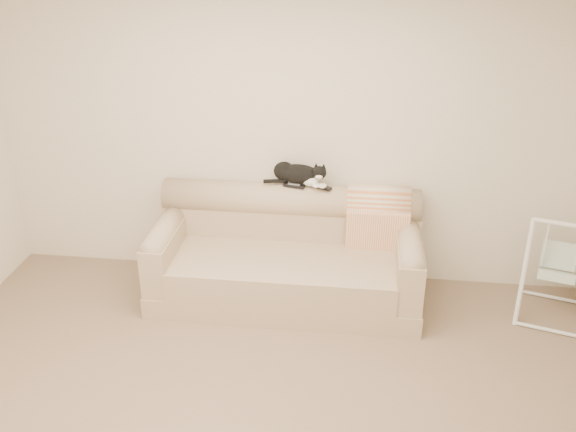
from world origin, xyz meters
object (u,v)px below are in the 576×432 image
object	(u,v)px
remote_a	(294,185)
tuxedo_cat	(298,174)
sofa	(287,257)
remote_b	(322,187)
baby_swing	(557,270)

from	to	relation	value
remote_a	tuxedo_cat	xyz separation A→B (m)	(0.03, 0.04, 0.09)
sofa	remote_b	distance (m)	0.65
sofa	remote_a	size ratio (longest dim) A/B	11.81
remote_b	remote_a	bearing A→B (deg)	-178.84
tuxedo_cat	baby_swing	xyz separation A→B (m)	(2.08, -0.31, -0.58)
sofa	remote_a	world-z (taller)	remote_a
remote_b	tuxedo_cat	xyz separation A→B (m)	(-0.20, 0.03, 0.09)
sofa	baby_swing	size ratio (longest dim) A/B	2.63
remote_b	tuxedo_cat	size ratio (longest dim) A/B	0.32
tuxedo_cat	remote_b	bearing A→B (deg)	-9.42
tuxedo_cat	sofa	bearing A→B (deg)	-104.47
sofa	remote_b	size ratio (longest dim) A/B	13.04
remote_a	tuxedo_cat	world-z (taller)	tuxedo_cat
tuxedo_cat	baby_swing	world-z (taller)	tuxedo_cat
remote_a	baby_swing	distance (m)	2.18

